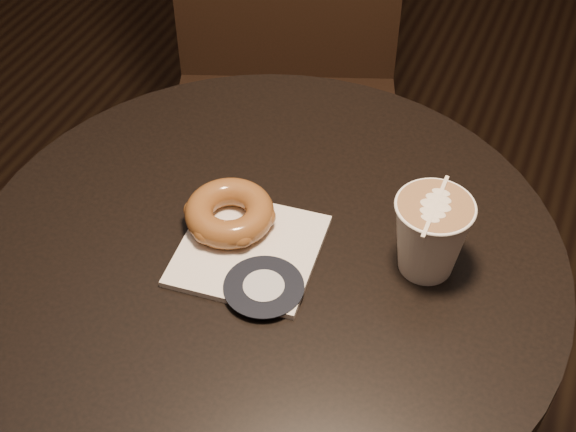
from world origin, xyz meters
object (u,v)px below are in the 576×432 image
Objects in this scene: doughnut at (229,213)px; pastry_bag at (249,250)px; cafe_table at (269,350)px; chair at (286,56)px; latte_cup at (430,236)px.

pastry_bag is at bearing -37.39° from doughnut.
cafe_table is 0.62m from chair.
doughnut is (-0.05, 0.02, 0.22)m from cafe_table.
doughnut reaches higher than pastry_bag.
doughnut is 1.09× the size of latte_cup.
cafe_table is at bearing -90.13° from chair.
chair is at bearing 103.48° from pastry_bag.
latte_cup is at bearing 11.61° from pastry_bag.
chair is 0.64m from pastry_bag.
doughnut is (0.16, -0.56, 0.18)m from chair.
chair is at bearing 110.65° from cafe_table.
latte_cup reaches higher than doughnut.
doughnut is 0.23m from latte_cup.
latte_cup is at bearing -74.16° from chair.
cafe_table is 0.31m from latte_cup.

